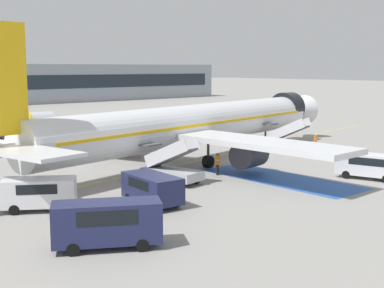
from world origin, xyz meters
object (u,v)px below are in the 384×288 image
(boarding_stairs_aft, at_px, (171,171))
(service_van_3, at_px, (39,191))
(airliner, at_px, (189,125))
(boarding_stairs_forward, at_px, (288,143))
(fuel_tanker, at_px, (23,127))
(service_van_1, at_px, (369,164))
(ground_crew_1, at_px, (218,162))
(service_van_0, at_px, (152,187))
(service_van_2, at_px, (107,221))
(ground_crew_0, at_px, (315,140))

(boarding_stairs_aft, xyz_separation_m, service_van_3, (-11.36, -1.03, 0.27))
(airliner, distance_m, boarding_stairs_aft, 9.32)
(boarding_stairs_forward, height_order, fuel_tanker, boarding_stairs_forward)
(service_van_1, height_order, ground_crew_1, service_van_1)
(boarding_stairs_forward, xyz_separation_m, service_van_3, (-29.90, -4.60, 0.26))
(service_van_1, xyz_separation_m, ground_crew_1, (-8.17, 9.07, -0.13))
(boarding_stairs_forward, xyz_separation_m, service_van_0, (-23.75, -8.11, 0.24))
(boarding_stairs_forward, distance_m, service_van_3, 30.25)
(airliner, xyz_separation_m, service_van_2, (-18.72, -15.66, -2.15))
(service_van_2, relative_size, service_van_3, 1.16)
(fuel_tanker, relative_size, ground_crew_0, 5.57)
(service_van_1, xyz_separation_m, service_van_3, (-24.27, 8.26, 0.01))
(boarding_stairs_forward, distance_m, service_van_2, 33.28)
(boarding_stairs_forward, relative_size, ground_crew_0, 3.18)
(boarding_stairs_aft, distance_m, fuel_tanker, 30.32)
(airliner, relative_size, boarding_stairs_forward, 8.61)
(fuel_tanker, height_order, ground_crew_1, fuel_tanker)
(boarding_stairs_aft, bearing_deg, ground_crew_0, -3.43)
(service_van_1, height_order, service_van_3, service_van_3)
(service_van_3, bearing_deg, boarding_stairs_forward, -48.05)
(service_van_0, distance_m, service_van_2, 8.56)
(airliner, bearing_deg, ground_crew_1, -29.83)
(boarding_stairs_aft, relative_size, service_van_2, 0.99)
(boarding_stairs_aft, distance_m, ground_crew_0, 22.63)
(service_van_0, distance_m, ground_crew_1, 10.84)
(service_van_1, bearing_deg, ground_crew_1, -63.68)
(boarding_stairs_aft, xyz_separation_m, ground_crew_1, (4.74, -0.22, 0.13))
(boarding_stairs_aft, xyz_separation_m, service_van_0, (-5.21, -4.54, 0.25))
(boarding_stairs_forward, bearing_deg, service_van_0, -172.05)
(service_van_1, relative_size, service_van_2, 0.98)
(airliner, distance_m, service_van_3, 19.55)
(airliner, distance_m, service_van_0, 16.03)
(service_van_3, bearing_deg, ground_crew_0, -50.10)
(airliner, xyz_separation_m, fuel_tanker, (-5.66, 24.48, -1.78))
(boarding_stairs_forward, bearing_deg, service_van_3, 177.85)
(boarding_stairs_forward, distance_m, boarding_stairs_aft, 18.88)
(ground_crew_0, distance_m, ground_crew_1, 17.98)
(boarding_stairs_forward, relative_size, boarding_stairs_aft, 1.00)
(boarding_stairs_aft, relative_size, service_van_0, 1.18)
(service_van_1, bearing_deg, boarding_stairs_forward, -129.34)
(fuel_tanker, distance_m, service_van_3, 33.73)
(service_van_3, relative_size, ground_crew_0, 2.77)
(boarding_stairs_aft, bearing_deg, service_van_1, -46.66)
(fuel_tanker, bearing_deg, ground_crew_1, -171.91)
(boarding_stairs_forward, distance_m, ground_crew_1, 14.32)
(service_van_1, relative_size, ground_crew_1, 2.91)
(boarding_stairs_aft, height_order, ground_crew_0, boarding_stairs_aft)
(service_van_3, bearing_deg, boarding_stairs_aft, -51.61)
(boarding_stairs_aft, distance_m, service_van_0, 6.91)
(service_van_0, bearing_deg, ground_crew_0, -160.31)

